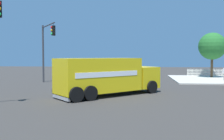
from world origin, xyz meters
name	(u,v)px	position (x,y,z in m)	size (l,w,h in m)	color
ground_plane	(100,94)	(0.00, 0.00, 0.00)	(100.00, 100.00, 0.00)	#33302D
sidewalk_corner_near	(220,79)	(-12.80, -12.80, 0.07)	(11.38, 11.38, 0.14)	#B2ADA0
delivery_truck	(107,76)	(-0.65, 0.85, 1.46)	(7.80, 7.50, 2.78)	yellow
traffic_light_primary	(46,44)	(6.83, -6.69, 4.20)	(2.84, 4.14, 6.35)	#38383D
picket_fence_run	(208,72)	(-12.80, -18.24, 0.62)	(5.86, 0.05, 0.95)	silver
shade_tree_near	(212,46)	(-12.52, -15.33, 4.22)	(3.56, 3.56, 5.88)	brown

